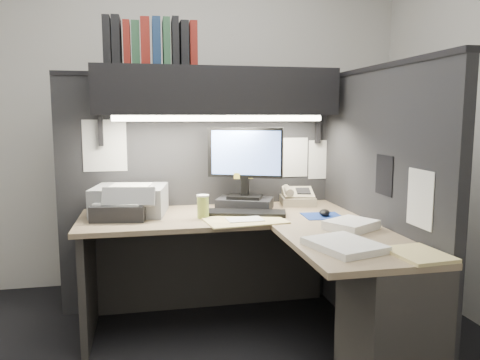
# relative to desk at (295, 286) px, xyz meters

# --- Properties ---
(wall_back) EXTENTS (3.50, 0.04, 2.70)m
(wall_back) POSITION_rel_desk_xyz_m (-0.43, 1.50, 0.91)
(wall_back) COLOR beige
(wall_back) RESTS_ON floor
(wall_front) EXTENTS (3.50, 0.04, 2.70)m
(wall_front) POSITION_rel_desk_xyz_m (-0.43, -1.50, 0.91)
(wall_front) COLOR beige
(wall_front) RESTS_ON floor
(partition_back) EXTENTS (1.90, 0.06, 1.60)m
(partition_back) POSITION_rel_desk_xyz_m (-0.40, 0.93, 0.36)
(partition_back) COLOR black
(partition_back) RESTS_ON floor
(partition_right) EXTENTS (0.06, 1.50, 1.60)m
(partition_right) POSITION_rel_desk_xyz_m (0.55, 0.18, 0.36)
(partition_right) COLOR black
(partition_right) RESTS_ON floor
(desk) EXTENTS (1.70, 1.53, 0.73)m
(desk) POSITION_rel_desk_xyz_m (0.00, 0.00, 0.00)
(desk) COLOR #9B8063
(desk) RESTS_ON floor
(overhead_shelf) EXTENTS (1.55, 0.34, 0.30)m
(overhead_shelf) POSITION_rel_desk_xyz_m (-0.30, 0.75, 1.06)
(overhead_shelf) COLOR black
(overhead_shelf) RESTS_ON partition_back
(task_light_tube) EXTENTS (1.32, 0.04, 0.04)m
(task_light_tube) POSITION_rel_desk_xyz_m (-0.30, 0.61, 0.89)
(task_light_tube) COLOR white
(task_light_tube) RESTS_ON overhead_shelf
(monitor) EXTENTS (0.47, 0.34, 0.54)m
(monitor) POSITION_rel_desk_xyz_m (-0.12, 0.70, 0.50)
(monitor) COLOR black
(monitor) RESTS_ON desk
(keyboard) EXTENTS (0.52, 0.29, 0.02)m
(keyboard) POSITION_rel_desk_xyz_m (-0.16, 0.51, 0.30)
(keyboard) COLOR black
(keyboard) RESTS_ON desk
(mousepad) EXTENTS (0.24, 0.22, 0.00)m
(mousepad) POSITION_rel_desk_xyz_m (0.30, 0.37, 0.29)
(mousepad) COLOR navy
(mousepad) RESTS_ON desk
(mouse) EXTENTS (0.10, 0.12, 0.04)m
(mouse) POSITION_rel_desk_xyz_m (0.31, 0.37, 0.31)
(mouse) COLOR black
(mouse) RESTS_ON mousepad
(telephone) EXTENTS (0.26, 0.27, 0.09)m
(telephone) POSITION_rel_desk_xyz_m (0.27, 0.78, 0.33)
(telephone) COLOR #C2B495
(telephone) RESTS_ON desk
(coffee_cup) EXTENTS (0.09, 0.09, 0.13)m
(coffee_cup) POSITION_rel_desk_xyz_m (-0.43, 0.47, 0.35)
(coffee_cup) COLOR #C0B64C
(coffee_cup) RESTS_ON desk
(printer) EXTENTS (0.50, 0.44, 0.18)m
(printer) POSITION_rel_desk_xyz_m (-0.87, 0.69, 0.37)
(printer) COLOR gray
(printer) RESTS_ON desk
(notebook_stack) EXTENTS (0.35, 0.31, 0.09)m
(notebook_stack) POSITION_rel_desk_xyz_m (-0.92, 0.56, 0.33)
(notebook_stack) COLOR black
(notebook_stack) RESTS_ON desk
(open_folder) EXTENTS (0.49, 0.35, 0.01)m
(open_folder) POSITION_rel_desk_xyz_m (-0.20, 0.34, 0.29)
(open_folder) COLOR #DAC77B
(open_folder) RESTS_ON desk
(paper_stack_a) EXTENTS (0.33, 0.31, 0.05)m
(paper_stack_a) POSITION_rel_desk_xyz_m (0.32, 0.03, 0.31)
(paper_stack_a) COLOR white
(paper_stack_a) RESTS_ON desk
(paper_stack_b) EXTENTS (0.35, 0.39, 0.03)m
(paper_stack_b) POSITION_rel_desk_xyz_m (0.13, -0.32, 0.30)
(paper_stack_b) COLOR white
(paper_stack_b) RESTS_ON desk
(manila_stack) EXTENTS (0.24, 0.30, 0.02)m
(manila_stack) POSITION_rel_desk_xyz_m (0.41, -0.49, 0.29)
(manila_stack) COLOR #DAC77B
(manila_stack) RESTS_ON desk
(binder_row) EXTENTS (0.57, 0.25, 0.29)m
(binder_row) POSITION_rel_desk_xyz_m (-0.72, 0.76, 1.35)
(binder_row) COLOR black
(binder_row) RESTS_ON overhead_shelf
(pinned_papers) EXTENTS (1.76, 1.31, 0.51)m
(pinned_papers) POSITION_rel_desk_xyz_m (-0.00, 0.56, 0.61)
(pinned_papers) COLOR white
(pinned_papers) RESTS_ON partition_back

